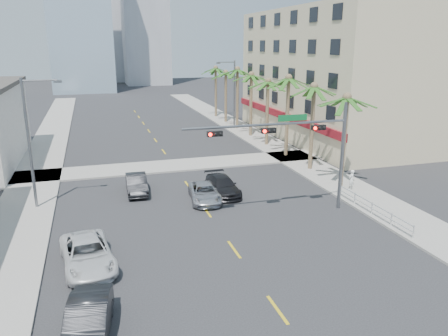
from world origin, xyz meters
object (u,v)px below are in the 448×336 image
at_px(car_lane_center, 205,193).
at_px(car_parked_far, 88,254).
at_px(traffic_signal_mast, 300,140).
at_px(car_parked_mid, 88,322).
at_px(pedestrian, 351,180).
at_px(car_lane_right, 223,186).
at_px(car_lane_left, 137,184).

bearing_deg(car_lane_center, car_parked_far, -129.63).
height_order(traffic_signal_mast, car_parked_mid, traffic_signal_mast).
distance_m(traffic_signal_mast, pedestrian, 7.90).
distance_m(car_lane_center, pedestrian, 11.50).
bearing_deg(car_parked_far, car_parked_mid, -97.30).
xyz_separation_m(car_lane_center, car_lane_right, (1.68, 1.08, 0.04)).
bearing_deg(car_parked_mid, pedestrian, 40.08).
bearing_deg(traffic_signal_mast, car_parked_mid, -144.86).
bearing_deg(car_lane_left, car_parked_far, -106.20).
xyz_separation_m(traffic_signal_mast, pedestrian, (6.05, 2.95, -4.12)).
bearing_deg(car_parked_far, car_lane_center, 36.22).
relative_size(car_lane_right, pedestrian, 2.94).
relative_size(car_parked_far, car_lane_right, 1.13).
xyz_separation_m(car_parked_far, car_lane_left, (3.65, 11.10, -0.02)).
bearing_deg(car_lane_left, pedestrian, -13.73).
relative_size(car_lane_left, car_lane_right, 0.93).
bearing_deg(car_lane_right, car_lane_center, -148.85).
bearing_deg(car_lane_left, car_lane_center, -33.97).
xyz_separation_m(traffic_signal_mast, car_lane_center, (-5.38, 4.15, -4.43)).
bearing_deg(car_parked_mid, car_lane_left, 85.48).
relative_size(traffic_signal_mast, car_lane_right, 2.40).
distance_m(car_parked_mid, car_parked_far, 5.92).
bearing_deg(car_lane_left, traffic_signal_mast, -34.89).
xyz_separation_m(traffic_signal_mast, car_parked_far, (-13.58, -3.65, -4.33)).
distance_m(car_parked_mid, car_lane_right, 17.79).
height_order(car_parked_mid, pedestrian, pedestrian).
bearing_deg(car_lane_center, pedestrian, 0.89).
height_order(car_parked_far, car_lane_left, car_parked_far).
bearing_deg(car_parked_mid, car_lane_center, 66.67).
bearing_deg(pedestrian, car_parked_far, -16.08).
xyz_separation_m(car_parked_mid, pedestrian, (19.64, 12.52, 0.19)).
bearing_deg(car_parked_far, traffic_signal_mast, 7.72).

